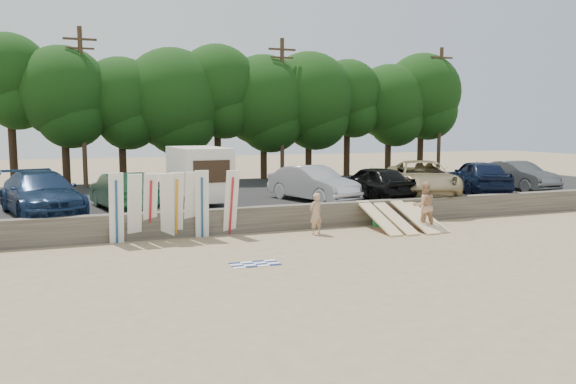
% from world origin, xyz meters
% --- Properties ---
extents(ground, '(120.00, 120.00, 0.00)m').
position_xyz_m(ground, '(0.00, 0.00, 0.00)').
color(ground, tan).
rests_on(ground, ground).
extents(seawall, '(44.00, 0.50, 1.00)m').
position_xyz_m(seawall, '(0.00, 3.00, 0.50)').
color(seawall, '#6B6356').
rests_on(seawall, ground).
extents(parking_lot, '(44.00, 14.50, 0.70)m').
position_xyz_m(parking_lot, '(0.00, 10.50, 0.35)').
color(parking_lot, '#282828').
rests_on(parking_lot, ground).
extents(treeline, '(32.44, 6.27, 8.79)m').
position_xyz_m(treeline, '(0.51, 17.56, 6.18)').
color(treeline, '#382616').
rests_on(treeline, parking_lot).
extents(utility_poles, '(25.80, 0.26, 9.00)m').
position_xyz_m(utility_poles, '(2.00, 16.00, 5.43)').
color(utility_poles, '#473321').
rests_on(utility_poles, parking_lot).
extents(box_trailer, '(2.50, 4.16, 2.57)m').
position_xyz_m(box_trailer, '(-5.48, 6.07, 2.14)').
color(box_trailer, silver).
rests_on(box_trailer, parking_lot).
extents(car_0, '(3.83, 6.28, 1.70)m').
position_xyz_m(car_0, '(-11.78, 5.78, 1.55)').
color(car_0, '#132645').
rests_on(car_0, parking_lot).
extents(car_1, '(2.57, 4.93, 1.55)m').
position_xyz_m(car_1, '(-8.69, 6.19, 1.47)').
color(car_1, '#133622').
rests_on(car_1, parking_lot).
extents(car_2, '(3.13, 5.23, 1.63)m').
position_xyz_m(car_2, '(-0.16, 5.90, 1.51)').
color(car_2, '#AAAAB0').
rests_on(car_2, parking_lot).
extents(car_3, '(2.42, 4.88, 1.60)m').
position_xyz_m(car_3, '(2.89, 5.61, 1.50)').
color(car_3, black).
rests_on(car_3, parking_lot).
extents(car_4, '(5.14, 6.96, 1.76)m').
position_xyz_m(car_4, '(5.66, 5.70, 1.58)').
color(car_4, tan).
rests_on(car_4, parking_lot).
extents(car_5, '(3.63, 5.54, 1.75)m').
position_xyz_m(car_5, '(9.10, 5.69, 1.58)').
color(car_5, black).
rests_on(car_5, parking_lot).
extents(car_6, '(1.81, 4.76, 1.55)m').
position_xyz_m(car_6, '(12.32, 6.34, 1.47)').
color(car_6, '#46484B').
rests_on(car_6, parking_lot).
extents(surfboard_upright_0, '(0.52, 0.53, 2.57)m').
position_xyz_m(surfboard_upright_0, '(-9.18, 2.45, 1.28)').
color(surfboard_upright_0, white).
rests_on(surfboard_upright_0, ground).
extents(surfboard_upright_1, '(0.52, 0.79, 2.51)m').
position_xyz_m(surfboard_upright_1, '(-8.55, 2.51, 1.26)').
color(surfboard_upright_1, white).
rests_on(surfboard_upright_1, ground).
extents(surfboard_upright_2, '(0.55, 0.83, 2.51)m').
position_xyz_m(surfboard_upright_2, '(-7.99, 2.65, 1.25)').
color(surfboard_upright_2, white).
rests_on(surfboard_upright_2, ground).
extents(surfboard_upright_3, '(0.60, 0.85, 2.51)m').
position_xyz_m(surfboard_upright_3, '(-7.39, 2.48, 1.26)').
color(surfboard_upright_3, white).
rests_on(surfboard_upright_3, ground).
extents(surfboard_upright_4, '(0.52, 0.75, 2.52)m').
position_xyz_m(surfboard_upright_4, '(-7.05, 2.53, 1.26)').
color(surfboard_upright_4, white).
rests_on(surfboard_upright_4, ground).
extents(surfboard_upright_5, '(0.54, 0.78, 2.52)m').
position_xyz_m(surfboard_upright_5, '(-6.49, 2.64, 1.26)').
color(surfboard_upright_5, white).
rests_on(surfboard_upright_5, ground).
extents(surfboard_upright_6, '(0.58, 0.59, 2.57)m').
position_xyz_m(surfboard_upright_6, '(-6.11, 2.46, 1.28)').
color(surfboard_upright_6, white).
rests_on(surfboard_upright_6, ground).
extents(surfboard_upright_7, '(0.53, 0.71, 2.54)m').
position_xyz_m(surfboard_upright_7, '(-4.98, 2.51, 1.27)').
color(surfboard_upright_7, white).
rests_on(surfboard_upright_7, ground).
extents(surfboard_low_0, '(0.56, 2.86, 1.03)m').
position_xyz_m(surfboard_low_0, '(0.86, 1.52, 0.52)').
color(surfboard_low_0, beige).
rests_on(surfboard_low_0, ground).
extents(surfboard_low_1, '(0.56, 2.88, 0.99)m').
position_xyz_m(surfboard_low_1, '(1.55, 1.45, 0.50)').
color(surfboard_low_1, beige).
rests_on(surfboard_low_1, ground).
extents(surfboard_low_2, '(0.56, 2.87, 0.99)m').
position_xyz_m(surfboard_low_2, '(2.38, 1.34, 0.50)').
color(surfboard_low_2, beige).
rests_on(surfboard_low_2, ground).
extents(surfboard_low_3, '(0.56, 2.89, 0.95)m').
position_xyz_m(surfboard_low_3, '(2.96, 1.48, 0.48)').
color(surfboard_low_3, beige).
rests_on(surfboard_low_3, ground).
extents(beachgoer_a, '(0.68, 0.55, 1.62)m').
position_xyz_m(beachgoer_a, '(-1.85, 1.63, 0.81)').
color(beachgoer_a, tan).
rests_on(beachgoer_a, ground).
extents(beachgoer_b, '(1.10, 0.94, 1.96)m').
position_xyz_m(beachgoer_b, '(2.60, 0.94, 0.98)').
color(beachgoer_b, tan).
rests_on(beachgoer_b, ground).
extents(cooler, '(0.47, 0.43, 0.32)m').
position_xyz_m(cooler, '(1.25, 2.33, 0.16)').
color(cooler, green).
rests_on(cooler, ground).
extents(gear_bag, '(0.37, 0.35, 0.22)m').
position_xyz_m(gear_bag, '(1.94, 2.22, 0.11)').
color(gear_bag, orange).
rests_on(gear_bag, ground).
extents(beach_towel, '(1.53, 1.53, 0.00)m').
position_xyz_m(beach_towel, '(-5.47, -2.07, 0.01)').
color(beach_towel, white).
rests_on(beach_towel, ground).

